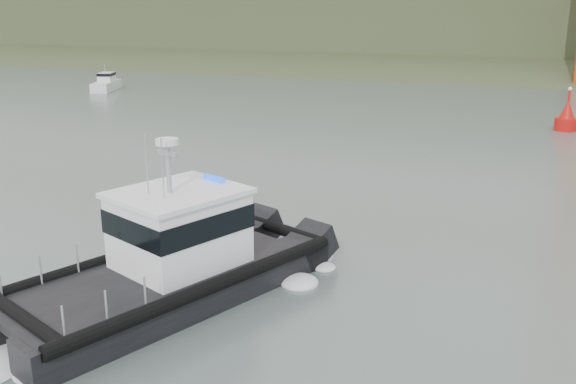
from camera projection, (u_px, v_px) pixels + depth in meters
name	position (u px, v px, depth m)	size (l,w,h in m)	color
ground	(142.00, 323.00, 21.55)	(400.00, 400.00, 0.00)	slate
headlands	(478.00, 21.00, 132.25)	(500.00, 105.36, 27.12)	#3B4C2B
patrol_boat	(172.00, 257.00, 23.14)	(9.02, 13.34, 6.09)	black
motorboat	(106.00, 83.00, 79.54)	(3.91, 6.50, 3.39)	silver
nav_buoy	(566.00, 118.00, 54.18)	(1.87, 1.87, 3.89)	#B30F0C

